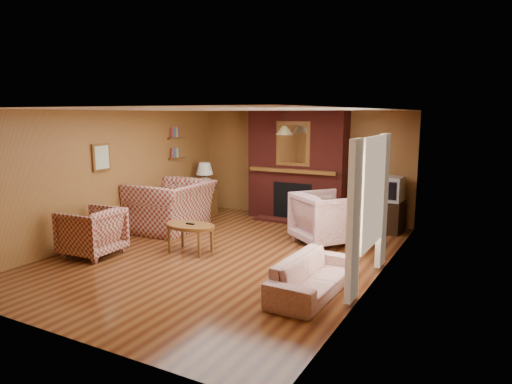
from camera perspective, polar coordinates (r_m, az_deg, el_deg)
The scene contains 20 objects.
floor at distance 7.75m, azimuth -3.81°, elevation -7.79°, with size 6.50×6.50×0.00m, color #471F0F.
ceiling at distance 7.39m, azimuth -4.02°, elevation 10.24°, with size 6.50×6.50×0.00m, color white.
wall_back at distance 10.35m, azimuth 5.73°, elevation 3.42°, with size 6.50×6.50×0.00m, color olive.
wall_front at distance 5.09m, azimuth -23.85°, elevation -3.98°, with size 6.50×6.50×0.00m, color olive.
wall_left at distance 9.05m, azimuth -17.44°, elevation 2.11°, with size 6.50×6.50×0.00m, color olive.
wall_right at distance 6.52m, azimuth 15.04°, elevation -0.61°, with size 6.50×6.50×0.00m, color olive.
fireplace at distance 10.11m, azimuth 5.15°, elevation 3.17°, with size 2.20×0.82×2.40m.
window_right at distance 6.35m, azimuth 14.17°, elevation -1.51°, with size 0.10×1.85×2.00m.
bookshelf at distance 10.38m, azimuth -9.81°, elevation 5.92°, with size 0.09×0.55×0.71m.
botanical_print at distance 8.79m, azimuth -18.80°, elevation 4.11°, with size 0.05×0.40×0.50m.
pendant_light at distance 9.42m, azimuth 3.57°, elevation 7.71°, with size 0.36×0.36×0.48m.
plaid_loveseat at distance 9.38m, azimuth -10.56°, elevation -1.73°, with size 1.52×1.33×0.99m, color maroon.
plaid_armchair at distance 8.09m, azimuth -19.84°, elevation -4.70°, with size 0.85×0.87×0.79m, color maroon.
floral_sofa at distance 6.13m, azimuth 7.14°, elevation -10.30°, with size 1.66×0.65×0.48m, color beige.
floral_armchair at distance 8.33m, azimuth 8.74°, elevation -3.27°, with size 1.01×1.04×0.95m, color beige.
coffee_table at distance 7.82m, azimuth -8.22°, elevation -4.44°, with size 0.93×0.57×0.51m.
side_table at distance 10.79m, azimuth -6.36°, elevation -1.27°, with size 0.42×0.42×0.56m, color brown.
table_lamp at distance 10.69m, azimuth -6.43°, elevation 2.14°, with size 0.40×0.40×0.66m.
tv_stand at distance 9.47m, azimuth 16.11°, elevation -2.94°, with size 0.58×0.53×0.64m, color black.
crt_tv at distance 9.36m, azimuth 16.26°, elevation 0.41°, with size 0.55×0.55×0.48m.
Camera 1 is at (3.95, -6.25, 2.34)m, focal length 32.00 mm.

